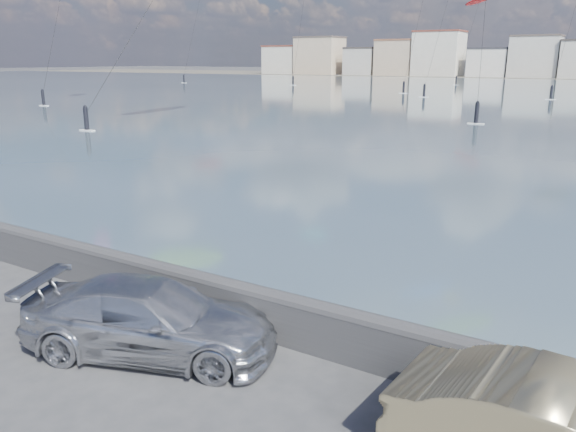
% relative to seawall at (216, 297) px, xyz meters
% --- Properties ---
extents(ground, '(700.00, 700.00, 0.00)m').
position_rel_seawall_xyz_m(ground, '(0.00, -2.70, -0.58)').
color(ground, '#333335').
rests_on(ground, ground).
extents(seawall, '(400.00, 0.36, 1.08)m').
position_rel_seawall_xyz_m(seawall, '(0.00, 0.00, 0.00)').
color(seawall, '#28282B').
rests_on(seawall, ground).
extents(car_silver, '(5.23, 3.51, 1.41)m').
position_rel_seawall_xyz_m(car_silver, '(-0.26, -1.64, 0.12)').
color(car_silver, '#B0B2B8').
rests_on(car_silver, ground).
extents(kitesurfer_4, '(8.37, 18.33, 20.20)m').
position_rel_seawall_xyz_m(kitesurfer_4, '(-27.53, 133.42, 17.81)').
color(kitesurfer_4, red).
rests_on(kitesurfer_4, ground).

